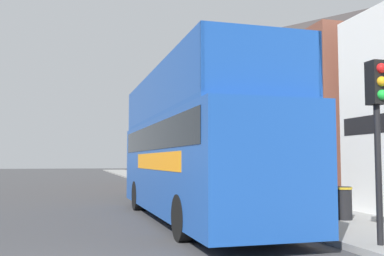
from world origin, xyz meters
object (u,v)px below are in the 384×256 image
lamp_post_third (169,128)px  litter_bin (343,202)px  lamp_post_nearest (311,91)px  parked_car_ahead_of_bus (159,181)px  lamp_post_second (209,126)px  tour_bus (192,155)px  traffic_signal (377,109)px

lamp_post_third → litter_bin: size_ratio=5.88×
lamp_post_nearest → parked_car_ahead_of_bus: bearing=98.2°
lamp_post_second → litter_bin: lamp_post_second is taller
lamp_post_second → tour_bus: bearing=-112.1°
parked_car_ahead_of_bus → traffic_signal: (1.64, -13.69, 1.98)m
lamp_post_third → litter_bin: 15.74m
traffic_signal → litter_bin: traffic_signal is taller
tour_bus → litter_bin: 4.36m
tour_bus → lamp_post_nearest: bearing=-53.1°
litter_bin → lamp_post_third: bearing=95.8°
tour_bus → litter_bin: tour_bus is taller
lamp_post_nearest → litter_bin: bearing=33.6°
lamp_post_second → lamp_post_third: 8.18m
lamp_post_nearest → lamp_post_third: 16.34m
traffic_signal → lamp_post_second: lamp_post_second is taller
lamp_post_third → litter_bin: bearing=-84.2°
traffic_signal → lamp_post_second: (-0.11, 10.58, 0.47)m
tour_bus → lamp_post_nearest: 3.97m
tour_bus → litter_bin: bearing=-28.2°
tour_bus → lamp_post_second: size_ratio=2.40×
lamp_post_nearest → lamp_post_third: (-0.08, 16.34, 0.24)m
parked_car_ahead_of_bus → litter_bin: size_ratio=4.63×
lamp_post_nearest → lamp_post_second: lamp_post_nearest is taller
parked_car_ahead_of_bus → lamp_post_second: bearing=-63.1°
lamp_post_second → parked_car_ahead_of_bus: bearing=116.1°
tour_bus → traffic_signal: 5.83m
tour_bus → lamp_post_third: size_ratio=2.03×
lamp_post_second → lamp_post_third: bearing=89.9°
lamp_post_nearest → lamp_post_second: bearing=90.7°
parked_car_ahead_of_bus → lamp_post_second: size_ratio=0.93×
traffic_signal → lamp_post_third: bearing=90.3°
lamp_post_second → litter_bin: (1.56, -7.19, -2.58)m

